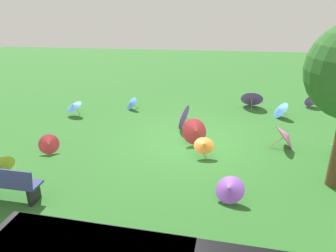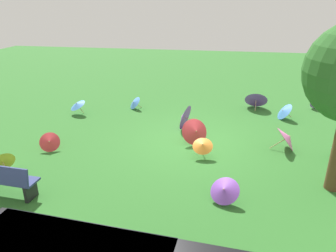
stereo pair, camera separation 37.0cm
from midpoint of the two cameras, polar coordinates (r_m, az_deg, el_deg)
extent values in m
plane|color=#2D6B28|center=(10.52, 3.50, -2.66)|extent=(40.00, 40.00, 0.00)
cube|color=navy|center=(8.36, -28.28, -8.97)|extent=(1.63, 0.56, 0.05)
cube|color=navy|center=(8.13, -29.42, -8.26)|extent=(1.60, 0.22, 0.45)
cube|color=black|center=(8.10, -24.41, -11.10)|extent=(0.11, 0.41, 0.45)
cylinder|color=tan|center=(7.70, 10.06, -11.79)|extent=(0.13, 0.23, 0.29)
cone|color=purple|center=(7.48, 9.67, -11.17)|extent=(0.89, 0.85, 0.52)
sphere|color=tan|center=(7.43, 9.58, -11.02)|extent=(0.05, 0.06, 0.05)
cylinder|color=tan|center=(13.91, 14.19, 3.81)|extent=(0.06, 0.43, 0.36)
cone|color=purple|center=(14.10, 14.27, 5.00)|extent=(1.01, 0.81, 0.84)
sphere|color=tan|center=(14.15, 14.28, 5.26)|extent=(0.04, 0.05, 0.05)
cylinder|color=tan|center=(14.87, 24.12, 3.78)|extent=(0.10, 0.32, 0.13)
cone|color=purple|center=(15.02, 23.79, 4.30)|extent=(0.63, 0.42, 0.58)
sphere|color=tan|center=(15.06, 23.71, 4.43)|extent=(0.05, 0.05, 0.05)
cylinder|color=tan|center=(9.54, 5.38, -4.24)|extent=(0.03, 0.23, 0.36)
cone|color=orange|center=(9.32, 5.40, -3.39)|extent=(0.61, 0.57, 0.40)
sphere|color=tan|center=(9.28, 5.40, -3.22)|extent=(0.04, 0.05, 0.05)
cylinder|color=tan|center=(11.23, 3.24, 1.07)|extent=(0.52, 0.16, 0.16)
cone|color=purple|center=(11.30, 1.65, 1.71)|extent=(0.59, 0.98, 0.93)
sphere|color=tan|center=(11.32, 1.32, 1.84)|extent=(0.05, 0.05, 0.04)
cylinder|color=tan|center=(9.41, -28.44, -7.20)|extent=(0.32, 0.27, 0.19)
cone|color=yellow|center=(9.57, -28.96, -6.07)|extent=(0.70, 0.74, 0.65)
sphere|color=tan|center=(9.61, -29.07, -5.83)|extent=(0.06, 0.06, 0.05)
cylinder|color=tan|center=(10.53, -21.66, -3.21)|extent=(0.14, 0.27, 0.19)
cone|color=#D8383F|center=(10.32, -21.82, -3.03)|extent=(0.74, 0.65, 0.59)
sphere|color=tan|center=(10.26, -21.86, -2.98)|extent=(0.05, 0.06, 0.05)
cylinder|color=tan|center=(10.52, 3.16, -1.18)|extent=(0.27, 0.45, 0.29)
cone|color=#D8383F|center=(10.19, 3.94, -0.94)|extent=(1.03, 0.91, 0.84)
sphere|color=tan|center=(10.11, 4.13, -0.89)|extent=(0.06, 0.06, 0.05)
cylinder|color=tan|center=(13.29, 19.56, 2.25)|extent=(0.31, 0.08, 0.25)
cone|color=#4C8CE5|center=(13.17, 18.87, 2.85)|extent=(0.65, 0.81, 0.65)
sphere|color=tan|center=(13.15, 18.70, 2.99)|extent=(0.06, 0.04, 0.05)
cylinder|color=tan|center=(13.63, -6.77, 3.67)|extent=(0.27, 0.19, 0.26)
cone|color=#4C8CE5|center=(13.53, -7.55, 4.17)|extent=(0.73, 0.77, 0.54)
sphere|color=tan|center=(13.51, -7.72, 4.28)|extent=(0.06, 0.06, 0.05)
cylinder|color=tan|center=(13.35, -16.92, 2.72)|extent=(0.18, 0.17, 0.38)
cone|color=#4C8CE5|center=(13.24, -17.56, 3.57)|extent=(0.91, 0.91, 0.42)
sphere|color=tan|center=(13.22, -17.71, 3.76)|extent=(0.06, 0.06, 0.05)
cylinder|color=tan|center=(10.46, 18.11, -2.77)|extent=(0.44, 0.08, 0.33)
cone|color=pink|center=(10.47, 19.73, -1.71)|extent=(0.76, 0.94, 0.81)
sphere|color=tan|center=(10.47, 20.14, -1.45)|extent=(0.05, 0.04, 0.05)
camera|label=1|loc=(0.19, -91.05, -0.43)|focal=33.59mm
camera|label=2|loc=(0.19, 88.95, 0.43)|focal=33.59mm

